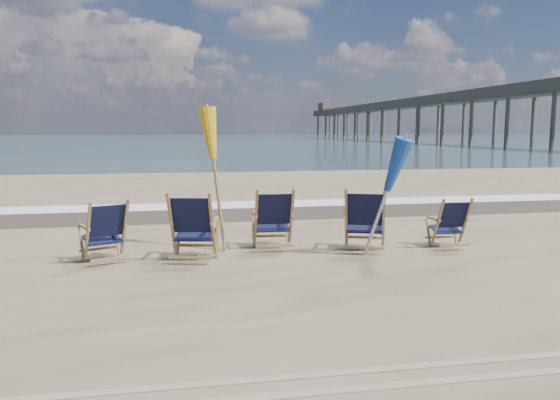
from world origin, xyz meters
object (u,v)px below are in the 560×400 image
Objects in this scene: beach_chair_0 at (125,229)px; beach_chair_2 at (291,219)px; umbrella_yellow at (216,140)px; fishing_pier at (435,113)px; beach_chair_1 at (212,227)px; beach_chair_3 at (384,221)px; umbrella_blue at (383,166)px; beach_chair_4 at (466,223)px.

beach_chair_0 is 2.70m from beach_chair_2.
umbrella_yellow is 0.02× the size of fishing_pier.
beach_chair_3 is at bearing -164.41° from beach_chair_1.
beach_chair_0 is 0.50× the size of umbrella_blue.
beach_chair_0 is 5.63m from beach_chair_4.
beach_chair_0 reaches higher than beach_chair_4.
umbrella_yellow is (-4.17, 0.72, 1.40)m from beach_chair_4.
beach_chair_0 is 1.10× the size of beach_chair_4.
umbrella_blue is 0.01× the size of fishing_pier.
beach_chair_3 is at bearing 63.38° from umbrella_blue.
fishing_pier is (40.43, 71.79, 4.15)m from beach_chair_0.
umbrella_yellow is at bearing 3.92° from beach_chair_3.
fishing_pier reaches higher than umbrella_blue.
fishing_pier is (34.81, 71.95, 4.20)m from beach_chair_4.
beach_chair_0 is at bearing -159.07° from umbrella_yellow.
umbrella_blue is at bearing -116.76° from fishing_pier.
beach_chair_1 is (1.32, -0.37, 0.06)m from beach_chair_0.
fishing_pier is at bearing -115.00° from beach_chair_4.
beach_chair_0 is at bearing -119.39° from fishing_pier.
fishing_pier is (39.11, 72.16, 4.09)m from beach_chair_1.
beach_chair_3 reaches higher than beach_chair_2.
beach_chair_1 is 0.47× the size of umbrella_yellow.
umbrella_yellow is at bearing -10.08° from beach_chair_2.
beach_chair_4 is at bearing -115.82° from fishing_pier.
umbrella_yellow is (0.14, 0.93, 1.29)m from beach_chair_1.
beach_chair_0 is 0.42× the size of umbrella_yellow.
beach_chair_4 is 0.38× the size of umbrella_yellow.
umbrella_blue reaches higher than beach_chair_1.
beach_chair_3 is at bearing 162.03° from beach_chair_2.
beach_chair_1 is 2.80m from beach_chair_3.
umbrella_yellow is at bearing -118.69° from fishing_pier.
beach_chair_1 is 1.02× the size of beach_chair_3.
umbrella_yellow reaches higher than umbrella_blue.
fishing_pier reaches higher than beach_chair_2.
fishing_pier is at bearing 61.31° from umbrella_yellow.
beach_chair_2 is at bearing -141.33° from beach_chair_1.
beach_chair_4 is at bearing -164.38° from beach_chair_1.
beach_chair_0 is 4.13m from beach_chair_3.
beach_chair_4 is (4.31, 0.21, -0.11)m from beach_chair_1.
umbrella_blue reaches higher than beach_chair_0.
umbrella_yellow is at bearing -85.83° from beach_chair_1.
beach_chair_3 is 3.06m from umbrella_yellow.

